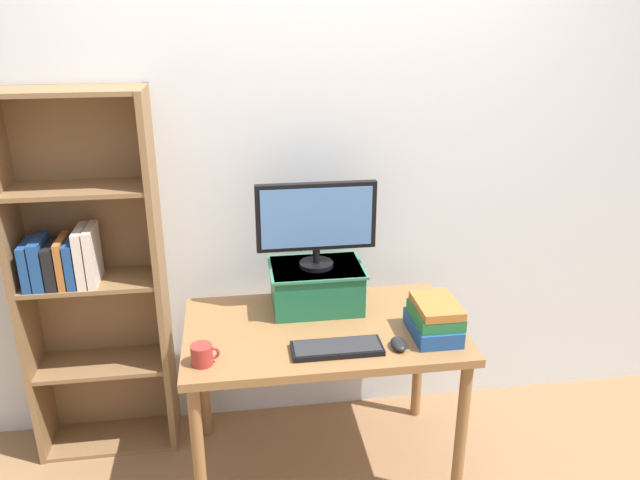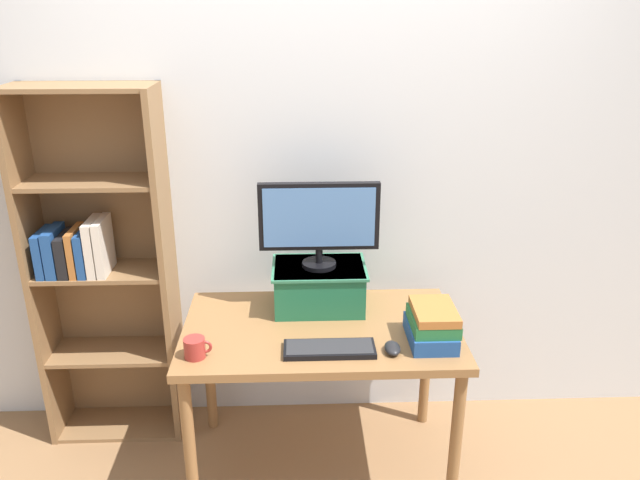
# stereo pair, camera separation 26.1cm
# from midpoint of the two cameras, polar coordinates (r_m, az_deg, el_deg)

# --- Properties ---
(ground_plane) EXTENTS (12.00, 12.00, 0.00)m
(ground_plane) POSITION_cam_midpoint_polar(r_m,az_deg,el_deg) (3.12, -2.32, -19.80)
(ground_plane) COLOR olive
(back_wall) EXTENTS (7.00, 0.08, 2.60)m
(back_wall) POSITION_cam_midpoint_polar(r_m,az_deg,el_deg) (2.96, -3.74, 6.47)
(back_wall) COLOR silver
(back_wall) RESTS_ON ground_plane
(desk) EXTENTS (1.18, 0.71, 0.73)m
(desk) POSITION_cam_midpoint_polar(r_m,az_deg,el_deg) (2.74, -2.52, -9.56)
(desk) COLOR olive
(desk) RESTS_ON ground_plane
(bookshelf_unit) EXTENTS (0.63, 0.28, 1.72)m
(bookshelf_unit) POSITION_cam_midpoint_polar(r_m,az_deg,el_deg) (3.04, -22.79, -3.15)
(bookshelf_unit) COLOR olive
(bookshelf_unit) RESTS_ON ground_plane
(riser_box) EXTENTS (0.42, 0.31, 0.20)m
(riser_box) POSITION_cam_midpoint_polar(r_m,az_deg,el_deg) (2.83, -3.00, -4.21)
(riser_box) COLOR #1E6642
(riser_box) RESTS_ON desk
(computer_monitor) EXTENTS (0.53, 0.15, 0.39)m
(computer_monitor) POSITION_cam_midpoint_polar(r_m,az_deg,el_deg) (2.71, -3.12, 1.76)
(computer_monitor) COLOR black
(computer_monitor) RESTS_ON riser_box
(keyboard) EXTENTS (0.37, 0.14, 0.02)m
(keyboard) POSITION_cam_midpoint_polar(r_m,az_deg,el_deg) (2.52, -1.45, -9.94)
(keyboard) COLOR black
(keyboard) RESTS_ON desk
(computer_mouse) EXTENTS (0.06, 0.10, 0.04)m
(computer_mouse) POSITION_cam_midpoint_polar(r_m,az_deg,el_deg) (2.54, 4.26, -9.54)
(computer_mouse) COLOR black
(computer_mouse) RESTS_ON desk
(book_stack) EXTENTS (0.19, 0.27, 0.15)m
(book_stack) POSITION_cam_midpoint_polar(r_m,az_deg,el_deg) (2.63, 7.62, -7.25)
(book_stack) COLOR navy
(book_stack) RESTS_ON desk
(coffee_mug) EXTENTS (0.11, 0.08, 0.08)m
(coffee_mug) POSITION_cam_midpoint_polar(r_m,az_deg,el_deg) (2.49, -13.72, -10.23)
(coffee_mug) COLOR #9E2D28
(coffee_mug) RESTS_ON desk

